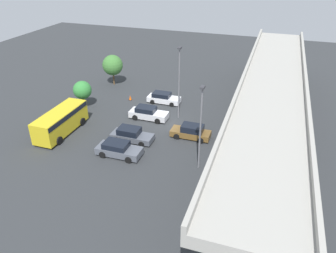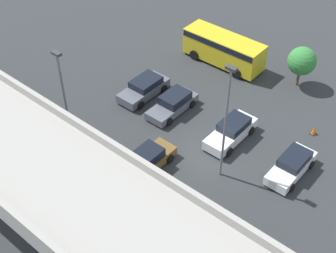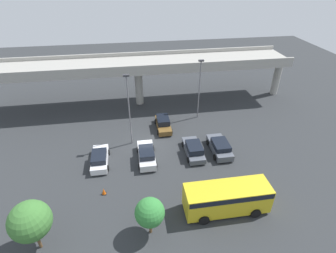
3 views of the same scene
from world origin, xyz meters
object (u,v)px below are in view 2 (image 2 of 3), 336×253
parked_car_0 (292,165)px  shuttle_bus (224,48)px  parked_car_4 (144,88)px  lamp_post_mid_lot (65,97)px  tree_front_centre (302,61)px  parked_car_2 (147,160)px  lamp_post_near_aisle (226,117)px  traffic_cone (314,131)px  parked_car_1 (231,131)px  parked_car_3 (173,104)px

parked_car_0 → shuttle_bus: shuttle_bus is taller
parked_car_4 → lamp_post_mid_lot: bearing=3.7°
lamp_post_mid_lot → tree_front_centre: 20.32m
parked_car_2 → lamp_post_near_aisle: size_ratio=0.50×
lamp_post_mid_lot → shuttle_bus: bearing=-95.7°
tree_front_centre → traffic_cone: (-4.12, 4.99, -2.13)m
parked_car_2 → lamp_post_mid_lot: lamp_post_mid_lot is taller
parked_car_1 → lamp_post_near_aisle: 5.94m
lamp_post_near_aisle → shuttle_bus: bearing=-55.6°
parked_car_2 → traffic_cone: 13.28m
tree_front_centre → parked_car_4: bearing=46.5°
parked_car_1 → parked_car_2: size_ratio=1.08×
parked_car_2 → parked_car_3: (2.74, -6.20, -0.04)m
parked_car_2 → shuttle_bus: bearing=14.2°
parked_car_0 → shuttle_bus: size_ratio=0.60×
shuttle_bus → lamp_post_mid_lot: size_ratio=0.89×
parked_car_2 → parked_car_3: size_ratio=0.95×
tree_front_centre → traffic_cone: bearing=129.5°
lamp_post_mid_lot → traffic_cone: (-12.84, -13.19, -4.66)m
shuttle_bus → traffic_cone: 11.80m
parked_car_0 → parked_car_2: parked_car_2 is taller
parked_car_1 → lamp_post_near_aisle: size_ratio=0.53×
parked_car_2 → traffic_cone: size_ratio=6.44×
parked_car_1 → shuttle_bus: bearing=-141.6°
parked_car_0 → parked_car_1: size_ratio=0.94×
lamp_post_mid_lot → traffic_cone: bearing=-134.2°
lamp_post_mid_lot → parked_car_3: bearing=-107.5°
parked_car_4 → traffic_cone: parked_car_4 is taller
lamp_post_near_aisle → lamp_post_mid_lot: size_ratio=1.06×
parked_car_1 → lamp_post_near_aisle: (-1.53, 3.56, 4.50)m
lamp_post_near_aisle → traffic_cone: lamp_post_near_aisle is taller
parked_car_2 → lamp_post_mid_lot: 7.20m
lamp_post_near_aisle → lamp_post_mid_lot: bearing=27.4°
parked_car_1 → shuttle_bus: shuttle_bus is taller
parked_car_3 → parked_car_4: bearing=-90.4°
parked_car_3 → lamp_post_near_aisle: lamp_post_near_aisle is taller
parked_car_0 → lamp_post_near_aisle: 6.78m
traffic_cone → parked_car_4: bearing=19.6°
parked_car_0 → shuttle_bus: 14.53m
lamp_post_near_aisle → traffic_cone: 10.01m
parked_car_0 → parked_car_4: (14.03, -0.03, 0.04)m
parked_car_1 → parked_car_4: parked_car_1 is taller
parked_car_1 → parked_car_4: size_ratio=1.02×
parked_car_4 → lamp_post_near_aisle: size_ratio=0.52×
parked_car_1 → traffic_cone: parked_car_1 is taller
parked_car_1 → parked_car_4: bearing=-88.9°
parked_car_0 → lamp_post_mid_lot: size_ratio=0.53×
parked_car_0 → lamp_post_mid_lot: lamp_post_mid_lot is taller
parked_car_1 → parked_car_3: size_ratio=1.02×
tree_front_centre → traffic_cone: 6.81m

